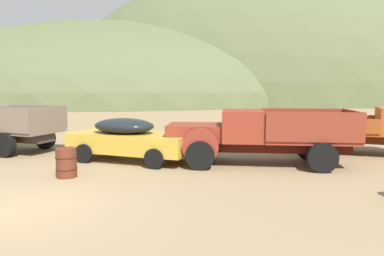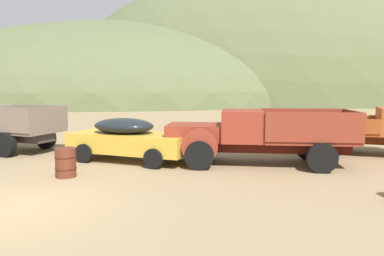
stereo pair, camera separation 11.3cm
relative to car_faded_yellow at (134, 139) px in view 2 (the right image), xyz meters
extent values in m
plane|color=#937A56|center=(-1.00, -5.42, -0.82)|extent=(300.00, 300.00, 0.00)
ellipsoid|color=#56603D|center=(-22.88, 66.24, -0.82)|extent=(87.97, 85.28, 31.16)
ellipsoid|color=#56603D|center=(8.59, 65.44, -0.82)|extent=(88.52, 61.13, 50.56)
cube|color=#746354|center=(-5.17, 1.10, 0.08)|extent=(3.36, 2.66, 0.12)
cube|color=#746354|center=(-4.94, 2.10, 0.62)|extent=(2.94, 0.75, 0.95)
cube|color=#746354|center=(-5.39, 0.10, 0.62)|extent=(2.94, 0.75, 0.95)
cube|color=#746354|center=(-3.77, 0.79, 0.62)|extent=(0.55, 2.02, 0.95)
cylinder|color=black|center=(-4.69, 2.09, -0.34)|extent=(1.00, 0.48, 0.96)
cylinder|color=black|center=(-5.16, 0.00, -0.34)|extent=(1.00, 0.48, 0.96)
cube|color=gold|center=(-0.13, 0.03, -0.14)|extent=(4.74, 2.66, 0.68)
ellipsoid|color=black|center=(-0.39, 0.09, 0.46)|extent=(2.60, 2.00, 0.57)
ellipsoid|color=gold|center=(1.83, -0.40, -0.07)|extent=(1.26, 1.57, 0.61)
cylinder|color=black|center=(1.04, -1.12, -0.48)|extent=(0.71, 0.34, 0.68)
cylinder|color=black|center=(1.41, 0.58, -0.48)|extent=(0.71, 0.34, 0.68)
cylinder|color=black|center=(-1.67, -0.53, -0.48)|extent=(0.71, 0.34, 0.68)
cylinder|color=black|center=(-1.30, 1.18, -0.48)|extent=(0.71, 0.34, 0.68)
cube|color=#42140D|center=(4.47, 0.11, -0.16)|extent=(6.06, 1.23, 0.36)
cube|color=maroon|center=(2.25, 0.01, 0.30)|extent=(1.98, 1.78, 0.55)
cube|color=#B7B2A8|center=(1.36, -0.03, 0.27)|extent=(0.13, 1.17, 0.44)
cylinder|color=maroon|center=(2.46, 1.02, -0.06)|extent=(1.21, 0.23, 1.20)
cylinder|color=maroon|center=(2.55, -0.99, -0.06)|extent=(1.21, 0.23, 1.20)
cube|color=maroon|center=(3.90, 0.08, 0.55)|extent=(1.48, 2.01, 1.05)
cube|color=black|center=(3.27, 0.05, 0.76)|extent=(0.13, 1.65, 0.59)
cube|color=maroon|center=(6.12, 0.18, 0.08)|extent=(3.14, 2.17, 0.12)
cube|color=maroon|center=(6.07, 1.20, 0.62)|extent=(3.05, 0.24, 0.95)
cube|color=maroon|center=(6.16, -0.83, 0.62)|extent=(3.05, 0.24, 0.95)
cube|color=maroon|center=(7.57, 0.25, 0.62)|extent=(0.19, 2.04, 0.95)
cylinder|color=black|center=(2.46, 1.08, -0.34)|extent=(0.97, 0.32, 0.96)
cylinder|color=black|center=(2.55, -1.04, -0.34)|extent=(0.97, 0.32, 0.96)
cylinder|color=black|center=(6.32, 1.25, -0.34)|extent=(0.97, 0.32, 0.96)
cylinder|color=black|center=(6.42, -0.86, -0.34)|extent=(0.97, 0.32, 0.96)
cube|color=#51220D|center=(9.27, 2.61, -0.16)|extent=(5.76, 2.13, 0.36)
cube|color=#97471E|center=(7.75, 2.93, 0.08)|extent=(3.24, 2.66, 0.12)
cube|color=#97471E|center=(7.53, 1.89, 0.42)|extent=(2.83, 0.68, 0.55)
cube|color=#97471E|center=(7.96, 3.96, 0.42)|extent=(2.83, 0.68, 0.55)
cube|color=#97471E|center=(6.40, 3.21, 0.42)|extent=(0.53, 2.09, 0.55)
cylinder|color=black|center=(7.29, 1.90, -0.34)|extent=(1.00, 0.47, 0.96)
cylinder|color=black|center=(7.74, 4.06, -0.34)|extent=(1.00, 0.47, 0.96)
cylinder|color=#5B2819|center=(-1.29, -2.60, -0.37)|extent=(0.60, 0.60, 0.88)
torus|color=#401C11|center=(-1.29, -2.60, -0.20)|extent=(0.64, 0.64, 0.03)
torus|color=#401C11|center=(-1.29, -2.60, -0.55)|extent=(0.64, 0.64, 0.03)
camera|label=1|loc=(4.02, -12.78, 1.88)|focal=34.50mm
camera|label=2|loc=(4.13, -12.76, 1.88)|focal=34.50mm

